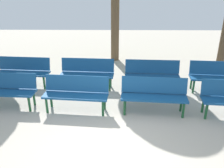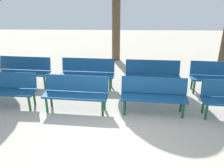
{
  "view_description": "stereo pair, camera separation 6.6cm",
  "coord_description": "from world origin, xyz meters",
  "px_view_note": "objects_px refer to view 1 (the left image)",
  "views": [
    {
      "loc": [
        0.08,
        -3.77,
        3.08
      ],
      "look_at": [
        0.0,
        1.98,
        0.55
      ],
      "focal_mm": 38.59,
      "sensor_mm": 36.0,
      "label": 1
    },
    {
      "loc": [
        0.14,
        -3.77,
        3.08
      ],
      "look_at": [
        0.0,
        1.98,
        0.55
      ],
      "focal_mm": 38.59,
      "sensor_mm": 36.0,
      "label": 2
    }
  ],
  "objects_px": {
    "bench_r0_c1": "(76,92)",
    "bench_r1_c2": "(152,73)",
    "bench_r0_c2": "(154,93)",
    "bench_r1_c1": "(87,72)",
    "bench_r1_c0": "(24,70)",
    "bench_r1_c3": "(218,75)",
    "bench_r0_c0": "(5,88)"
  },
  "relations": [
    {
      "from": "bench_r0_c1",
      "to": "bench_r1_c2",
      "type": "height_order",
      "value": "same"
    },
    {
      "from": "bench_r1_c2",
      "to": "bench_r0_c2",
      "type": "bearing_deg",
      "value": -93.11
    },
    {
      "from": "bench_r1_c1",
      "to": "bench_r0_c1",
      "type": "bearing_deg",
      "value": -91.27
    },
    {
      "from": "bench_r1_c0",
      "to": "bench_r1_c3",
      "type": "bearing_deg",
      "value": 1.18
    },
    {
      "from": "bench_r0_c2",
      "to": "bench_r1_c0",
      "type": "bearing_deg",
      "value": 161.74
    },
    {
      "from": "bench_r1_c2",
      "to": "bench_r1_c0",
      "type": "bearing_deg",
      "value": 179.58
    },
    {
      "from": "bench_r1_c1",
      "to": "bench_r1_c3",
      "type": "relative_size",
      "value": 1.0
    },
    {
      "from": "bench_r1_c3",
      "to": "bench_r0_c2",
      "type": "bearing_deg",
      "value": -143.32
    },
    {
      "from": "bench_r0_c0",
      "to": "bench_r1_c1",
      "type": "bearing_deg",
      "value": 35.19
    },
    {
      "from": "bench_r0_c2",
      "to": "bench_r1_c2",
      "type": "relative_size",
      "value": 1.01
    },
    {
      "from": "bench_r0_c2",
      "to": "bench_r1_c2",
      "type": "height_order",
      "value": "same"
    },
    {
      "from": "bench_r1_c1",
      "to": "bench_r1_c2",
      "type": "xyz_separation_m",
      "value": [
        1.94,
        -0.13,
        0.0
      ]
    },
    {
      "from": "bench_r0_c0",
      "to": "bench_r1_c3",
      "type": "height_order",
      "value": "same"
    },
    {
      "from": "bench_r0_c0",
      "to": "bench_r0_c1",
      "type": "bearing_deg",
      "value": -2.12
    },
    {
      "from": "bench_r1_c2",
      "to": "bench_r1_c1",
      "type": "bearing_deg",
      "value": 179.35
    },
    {
      "from": "bench_r1_c1",
      "to": "bench_r1_c2",
      "type": "distance_m",
      "value": 1.94
    },
    {
      "from": "bench_r0_c0",
      "to": "bench_r1_c1",
      "type": "relative_size",
      "value": 1.0
    },
    {
      "from": "bench_r0_c2",
      "to": "bench_r1_c0",
      "type": "height_order",
      "value": "same"
    },
    {
      "from": "bench_r1_c0",
      "to": "bench_r1_c2",
      "type": "height_order",
      "value": "same"
    },
    {
      "from": "bench_r0_c1",
      "to": "bench_r1_c3",
      "type": "xyz_separation_m",
      "value": [
        3.96,
        1.19,
        0.0
      ]
    },
    {
      "from": "bench_r0_c2",
      "to": "bench_r1_c0",
      "type": "distance_m",
      "value": 4.09
    },
    {
      "from": "bench_r1_c2",
      "to": "bench_r1_c3",
      "type": "xyz_separation_m",
      "value": [
        1.9,
        -0.1,
        0.0
      ]
    },
    {
      "from": "bench_r0_c1",
      "to": "bench_r0_c0",
      "type": "bearing_deg",
      "value": 179.7
    },
    {
      "from": "bench_r0_c1",
      "to": "bench_r1_c2",
      "type": "bearing_deg",
      "value": 37.05
    },
    {
      "from": "bench_r1_c2",
      "to": "bench_r1_c3",
      "type": "relative_size",
      "value": 0.99
    },
    {
      "from": "bench_r0_c1",
      "to": "bench_r0_c2",
      "type": "height_order",
      "value": "same"
    },
    {
      "from": "bench_r0_c2",
      "to": "bench_r1_c1",
      "type": "distance_m",
      "value": 2.33
    },
    {
      "from": "bench_r0_c0",
      "to": "bench_r1_c1",
      "type": "distance_m",
      "value": 2.34
    },
    {
      "from": "bench_r0_c2",
      "to": "bench_r0_c1",
      "type": "bearing_deg",
      "value": -177.44
    },
    {
      "from": "bench_r0_c1",
      "to": "bench_r1_c3",
      "type": "relative_size",
      "value": 1.0
    },
    {
      "from": "bench_r0_c2",
      "to": "bench_r1_c0",
      "type": "relative_size",
      "value": 1.0
    },
    {
      "from": "bench_r0_c2",
      "to": "bench_r1_c3",
      "type": "bearing_deg",
      "value": 36.34
    }
  ]
}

